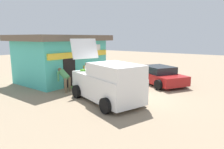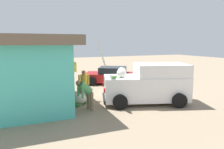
% 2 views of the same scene
% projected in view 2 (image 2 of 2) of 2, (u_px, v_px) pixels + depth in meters
% --- Properties ---
extents(ground_plane, '(60.00, 60.00, 0.00)m').
position_uv_depth(ground_plane, '(134.00, 96.00, 11.29)').
color(ground_plane, gray).
extents(storefront_bar, '(6.17, 4.82, 3.19)m').
position_uv_depth(storefront_bar, '(21.00, 70.00, 9.41)').
color(storefront_bar, '#4CC6B7').
rests_on(storefront_bar, ground_plane).
extents(delivery_van, '(3.07, 4.58, 2.98)m').
position_uv_depth(delivery_van, '(148.00, 83.00, 9.95)').
color(delivery_van, white).
rests_on(delivery_van, ground_plane).
extents(parked_sedan, '(3.56, 4.28, 1.18)m').
position_uv_depth(parked_sedan, '(113.00, 76.00, 14.71)').
color(parked_sedan, maroon).
rests_on(parked_sedan, ground_plane).
extents(vendor_standing, '(0.35, 0.57, 1.55)m').
position_uv_depth(vendor_standing, '(84.00, 83.00, 10.26)').
color(vendor_standing, '#726047').
rests_on(vendor_standing, ground_plane).
extents(customer_bending, '(0.58, 0.76, 1.34)m').
position_uv_depth(customer_bending, '(86.00, 92.00, 8.79)').
color(customer_bending, '#726047').
rests_on(customer_bending, ground_plane).
extents(unloaded_banana_pile, '(0.86, 0.92, 0.49)m').
position_uv_depth(unloaded_banana_pile, '(79.00, 100.00, 9.77)').
color(unloaded_banana_pile, silver).
rests_on(unloaded_banana_pile, ground_plane).
extents(paint_bucket, '(0.31, 0.31, 0.39)m').
position_uv_depth(paint_bucket, '(66.00, 89.00, 12.06)').
color(paint_bucket, '#BF3F33').
rests_on(paint_bucket, ground_plane).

